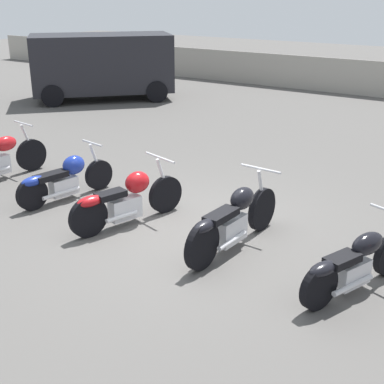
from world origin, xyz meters
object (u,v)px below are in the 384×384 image
(motorcycle_slot_4, at_px, (355,264))
(parked_van, at_px, (102,64))
(motorcycle_slot_1, at_px, (64,179))
(motorcycle_slot_2, at_px, (127,199))
(motorcycle_slot_3, at_px, (233,220))

(motorcycle_slot_4, xyz_separation_m, parked_van, (-10.97, 7.50, 0.79))
(motorcycle_slot_4, distance_m, parked_van, 13.32)
(motorcycle_slot_1, xyz_separation_m, parked_van, (-5.73, 7.28, 0.78))
(motorcycle_slot_2, distance_m, parked_van, 10.51)
(motorcycle_slot_3, height_order, parked_van, parked_van)
(motorcycle_slot_1, distance_m, parked_van, 9.29)
(motorcycle_slot_4, height_order, parked_van, parked_van)
(motorcycle_slot_3, height_order, motorcycle_slot_4, motorcycle_slot_3)
(motorcycle_slot_2, relative_size, parked_van, 0.44)
(motorcycle_slot_4, bearing_deg, motorcycle_slot_1, -162.47)
(motorcycle_slot_1, xyz_separation_m, motorcycle_slot_2, (1.60, -0.21, 0.03))
(motorcycle_slot_1, bearing_deg, motorcycle_slot_2, 2.71)
(motorcycle_slot_1, distance_m, motorcycle_slot_3, 3.42)
(motorcycle_slot_3, relative_size, motorcycle_slot_4, 1.21)
(motorcycle_slot_2, bearing_deg, motorcycle_slot_4, 15.46)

